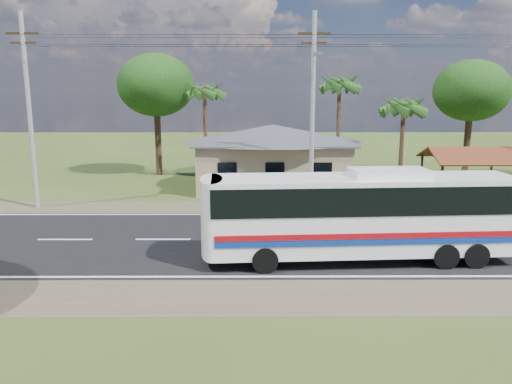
% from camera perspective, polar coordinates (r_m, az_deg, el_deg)
% --- Properties ---
extents(ground, '(120.00, 120.00, 0.00)m').
position_cam_1_polar(ground, '(23.02, 0.56, -5.47)').
color(ground, '#2D4117').
rests_on(ground, ground).
extents(road, '(120.00, 16.00, 0.03)m').
position_cam_1_polar(road, '(23.02, 0.56, -5.45)').
color(road, black).
rests_on(road, ground).
extents(house, '(12.40, 10.00, 5.00)m').
position_cam_1_polar(house, '(35.27, 1.90, 4.87)').
color(house, tan).
rests_on(house, ground).
extents(waiting_shed, '(5.20, 4.48, 3.35)m').
position_cam_1_polar(waiting_shed, '(33.53, 23.21, 3.75)').
color(waiting_shed, '#382714').
rests_on(waiting_shed, ground).
extents(concrete_barrier, '(7.00, 0.30, 0.90)m').
position_cam_1_polar(concrete_barrier, '(30.88, 23.27, -1.16)').
color(concrete_barrier, '#9E9E99').
rests_on(concrete_barrier, ground).
extents(utility_poles, '(32.80, 2.22, 11.00)m').
position_cam_1_polar(utility_poles, '(28.67, 5.82, 9.55)').
color(utility_poles, '#9E9E99').
rests_on(utility_poles, ground).
extents(palm_near, '(2.80, 2.80, 6.70)m').
position_cam_1_polar(palm_near, '(34.46, 16.54, 9.37)').
color(palm_near, '#47301E').
rests_on(palm_near, ground).
extents(palm_mid, '(2.80, 2.80, 8.20)m').
position_cam_1_polar(palm_mid, '(38.04, 9.53, 12.02)').
color(palm_mid, '#47301E').
rests_on(palm_mid, ground).
extents(palm_far, '(2.80, 2.80, 7.70)m').
position_cam_1_polar(palm_far, '(38.19, -5.89, 11.39)').
color(palm_far, '#47301E').
rests_on(palm_far, ground).
extents(tree_behind_house, '(6.00, 6.00, 9.61)m').
position_cam_1_polar(tree_behind_house, '(40.75, -11.36, 11.85)').
color(tree_behind_house, '#47301E').
rests_on(tree_behind_house, ground).
extents(tree_behind_shed, '(5.60, 5.60, 9.02)m').
position_cam_1_polar(tree_behind_shed, '(41.37, 23.41, 10.54)').
color(tree_behind_shed, '#47301E').
rests_on(tree_behind_shed, ground).
extents(coach_bus, '(12.12, 3.26, 3.72)m').
position_cam_1_polar(coach_bus, '(20.17, 12.12, -1.92)').
color(coach_bus, white).
rests_on(coach_bus, ground).
extents(motorcycle, '(1.73, 0.88, 0.86)m').
position_cam_1_polar(motorcycle, '(32.96, 23.56, -0.46)').
color(motorcycle, black).
rests_on(motorcycle, ground).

